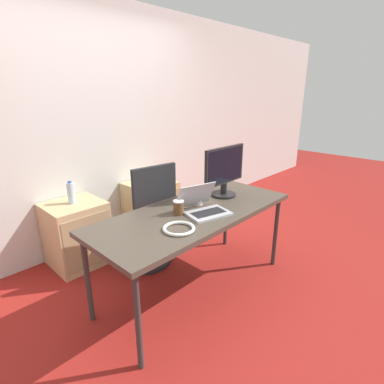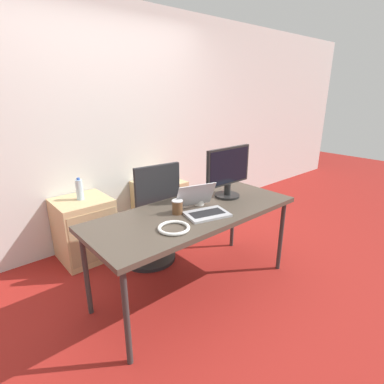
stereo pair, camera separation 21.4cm
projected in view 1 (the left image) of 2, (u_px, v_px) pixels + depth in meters
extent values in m
plane|color=maroon|center=(195.00, 288.00, 2.70)|extent=(14.00, 14.00, 0.00)
cube|color=silver|center=(98.00, 129.00, 3.23)|extent=(10.00, 0.05, 2.60)
cube|color=#473D33|center=(195.00, 212.00, 2.47)|extent=(1.79, 0.74, 0.04)
cylinder|color=#333333|center=(138.00, 322.00, 1.81)|extent=(0.04, 0.04, 0.72)
cylinder|color=#333333|center=(276.00, 232.00, 2.96)|extent=(0.04, 0.04, 0.72)
cylinder|color=#333333|center=(88.00, 280.00, 2.22)|extent=(0.04, 0.04, 0.72)
cylinder|color=#333333|center=(226.00, 215.00, 3.37)|extent=(0.04, 0.04, 0.72)
cylinder|color=#232326|center=(144.00, 259.00, 3.13)|extent=(0.56, 0.56, 0.04)
cylinder|color=gray|center=(143.00, 240.00, 3.06)|extent=(0.05, 0.05, 0.39)
cube|color=#232326|center=(142.00, 223.00, 3.00)|extent=(0.53, 0.53, 0.07)
cube|color=#232326|center=(155.00, 198.00, 2.70)|extent=(0.44, 0.09, 0.60)
cube|color=tan|center=(77.00, 233.00, 3.01)|extent=(0.53, 0.50, 0.65)
cube|color=tan|center=(89.00, 242.00, 2.85)|extent=(0.48, 0.01, 0.52)
cube|color=tan|center=(151.00, 208.00, 3.66)|extent=(0.53, 0.50, 0.65)
cube|color=tan|center=(165.00, 213.00, 3.50)|extent=(0.48, 0.01, 0.52)
cylinder|color=silver|center=(71.00, 193.00, 2.87)|extent=(0.07, 0.07, 0.20)
cylinder|color=#3359B2|center=(70.00, 182.00, 2.84)|extent=(0.03, 0.03, 0.02)
cube|color=#ADADB2|center=(208.00, 214.00, 2.37)|extent=(0.38, 0.31, 0.02)
cube|color=black|center=(208.00, 212.00, 2.37)|extent=(0.30, 0.19, 0.00)
cube|color=#ADADB2|center=(195.00, 195.00, 2.45)|extent=(0.35, 0.19, 0.21)
cube|color=black|center=(196.00, 195.00, 2.45)|extent=(0.32, 0.17, 0.19)
cylinder|color=black|center=(224.00, 194.00, 2.81)|extent=(0.23, 0.23, 0.02)
cylinder|color=black|center=(224.00, 188.00, 2.79)|extent=(0.06, 0.06, 0.10)
cube|color=black|center=(225.00, 165.00, 2.72)|extent=(0.52, 0.03, 0.34)
cube|color=black|center=(226.00, 166.00, 2.71)|extent=(0.48, 0.00, 0.31)
cylinder|color=white|center=(198.00, 199.00, 2.57)|extent=(0.08, 0.08, 0.09)
cylinder|color=brown|center=(179.00, 208.00, 2.37)|extent=(0.08, 0.08, 0.11)
cylinder|color=white|center=(178.00, 201.00, 2.35)|extent=(0.09, 0.09, 0.01)
torus|color=white|center=(179.00, 228.00, 2.11)|extent=(0.23, 0.23, 0.02)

